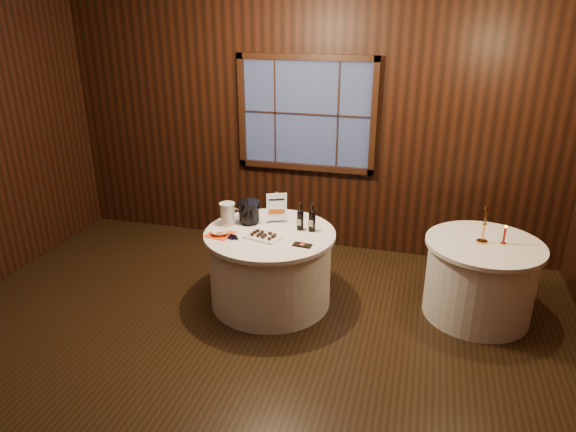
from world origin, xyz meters
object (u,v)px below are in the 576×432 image
(port_bottle_right, at_px, (312,219))
(cracker_bowl, at_px, (220,232))
(ice_bucket, at_px, (249,212))
(red_candle, at_px, (504,237))
(chocolate_plate, at_px, (263,236))
(sign_stand, at_px, (276,212))
(chocolate_box, at_px, (302,245))
(brass_candlestick, at_px, (484,230))
(side_table, at_px, (480,279))
(port_bottle_left, at_px, (300,218))
(glass_pitcher, at_px, (228,214))
(main_table, at_px, (270,267))
(grape_bunch, at_px, (234,236))

(port_bottle_right, height_order, cracker_bowl, port_bottle_right)
(ice_bucket, relative_size, red_candle, 1.22)
(ice_bucket, relative_size, chocolate_plate, 0.61)
(sign_stand, height_order, chocolate_box, sign_stand)
(brass_candlestick, bearing_deg, chocolate_plate, -167.58)
(cracker_bowl, bearing_deg, side_table, 11.17)
(red_candle, bearing_deg, port_bottle_right, -174.39)
(chocolate_plate, bearing_deg, port_bottle_left, 44.08)
(port_bottle_right, relative_size, glass_pitcher, 1.28)
(side_table, bearing_deg, port_bottle_right, -174.19)
(side_table, xyz_separation_m, ice_bucket, (-2.27, -0.13, 0.50))
(side_table, xyz_separation_m, cracker_bowl, (-2.44, -0.48, 0.41))
(main_table, distance_m, grape_bunch, 0.55)
(side_table, distance_m, glass_pitcher, 2.52)
(chocolate_plate, bearing_deg, side_table, 12.32)
(main_table, height_order, chocolate_box, chocolate_box)
(sign_stand, bearing_deg, brass_candlestick, -21.61)
(grape_bunch, xyz_separation_m, red_candle, (2.44, 0.54, 0.05))
(port_bottle_right, bearing_deg, port_bottle_left, -167.87)
(ice_bucket, height_order, grape_bunch, ice_bucket)
(glass_pitcher, bearing_deg, chocolate_box, -38.93)
(chocolate_plate, height_order, brass_candlestick, brass_candlestick)
(brass_candlestick, bearing_deg, red_candle, 4.07)
(ice_bucket, relative_size, chocolate_box, 1.33)
(grape_bunch, height_order, red_candle, red_candle)
(port_bottle_right, relative_size, grape_bunch, 1.61)
(sign_stand, xyz_separation_m, cracker_bowl, (-0.44, -0.43, -0.09))
(chocolate_plate, bearing_deg, glass_pitcher, 153.69)
(port_bottle_left, relative_size, glass_pitcher, 1.24)
(red_candle, bearing_deg, port_bottle_left, -174.80)
(ice_bucket, bearing_deg, main_table, -31.86)
(ice_bucket, bearing_deg, port_bottle_right, -2.72)
(grape_bunch, bearing_deg, port_bottle_left, 33.65)
(port_bottle_left, xyz_separation_m, port_bottle_right, (0.12, -0.00, 0.00))
(side_table, xyz_separation_m, grape_bunch, (-2.29, -0.53, 0.40))
(grape_bunch, bearing_deg, red_candle, 12.49)
(main_table, bearing_deg, grape_bunch, -141.08)
(port_bottle_left, xyz_separation_m, glass_pitcher, (-0.73, -0.06, -0.01))
(chocolate_plate, bearing_deg, red_candle, 11.72)
(main_table, bearing_deg, port_bottle_right, 19.36)
(port_bottle_left, xyz_separation_m, grape_bunch, (-0.55, -0.37, -0.10))
(main_table, distance_m, side_table, 2.02)
(port_bottle_left, bearing_deg, sign_stand, 169.20)
(port_bottle_right, distance_m, ice_bucket, 0.66)
(cracker_bowl, distance_m, brass_candlestick, 2.46)
(chocolate_plate, bearing_deg, main_table, 81.89)
(main_table, height_order, red_candle, red_candle)
(port_bottle_right, distance_m, glass_pitcher, 0.85)
(ice_bucket, relative_size, glass_pitcher, 1.01)
(side_table, bearing_deg, ice_bucket, -176.65)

